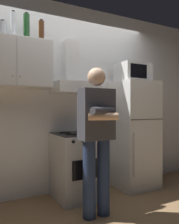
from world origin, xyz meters
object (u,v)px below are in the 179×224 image
range_hood (74,79)px  bottle_rum_dark (41,31)px  upper_cabinet (14,63)px  bottle_wine_green (27,27)px  microwave (133,73)px  bottle_canister_steel (3,29)px  stove_oven (77,165)px  refrigerator (134,134)px  person_standing (97,135)px  bottle_vodka_clear (13,25)px

range_hood → bottle_rum_dark: size_ratio=2.71×
upper_cabinet → bottle_wine_green: (0.15, -0.02, 0.46)m
microwave → upper_cabinet: bearing=176.5°
bottle_canister_steel → range_hood: bearing=-1.9°
stove_oven → range_hood: bearing=90.0°
microwave → bottle_canister_steel: 1.92m
refrigerator → bottle_rum_dark: size_ratio=5.79×
person_standing → bottle_rum_dark: (-0.41, 0.70, 1.28)m
bottle_wine_green → upper_cabinet: bearing=172.1°
microwave → bottle_wine_green: size_ratio=1.44×
person_standing → range_hood: bearing=86.1°
range_hood → microwave: (0.95, -0.11, 0.14)m
stove_oven → refrigerator: refrigerator is taller
range_hood → upper_cabinet: bearing=-179.9°
stove_oven → microwave: bearing=1.2°
range_hood → refrigerator: (0.95, -0.13, -0.80)m
person_standing → bottle_vodka_clear: (-0.75, 0.71, 1.30)m
refrigerator → microwave: microwave is taller
stove_oven → range_hood: (0.00, 0.13, 1.16)m
stove_oven → person_standing: size_ratio=0.53×
stove_oven → bottle_rum_dark: (-0.46, 0.09, 1.75)m
upper_cabinet → bottle_rum_dark: bottle_rum_dark is taller
stove_oven → person_standing: 0.77m
upper_cabinet → range_hood: bearing=0.1°
refrigerator → bottle_vodka_clear: bottle_vodka_clear is taller
refrigerator → person_standing: size_ratio=0.98×
refrigerator → bottle_vodka_clear: (-1.75, 0.10, 1.41)m
microwave → bottle_wine_green: bearing=177.0°
bottle_rum_dark → stove_oven: bearing=-11.4°
bottle_canister_steel → microwave: bearing=-4.2°
range_hood → person_standing: (-0.05, -0.73, -0.70)m
person_standing → bottle_canister_steel: (-0.87, 0.76, 1.25)m
bottle_vodka_clear → bottle_rum_dark: (0.34, -0.01, -0.02)m
upper_cabinet → refrigerator: 2.00m
microwave → bottle_vodka_clear: bearing=177.3°
bottle_wine_green → bottle_canister_steel: size_ratio=1.60×
refrigerator → bottle_canister_steel: bearing=175.2°
person_standing → bottle_wine_green: bottle_wine_green is taller
stove_oven → bottle_canister_steel: size_ratio=4.20×
stove_oven → person_standing: (-0.05, -0.61, 0.47)m
upper_cabinet → bottle_canister_steel: bearing=164.9°
bottle_rum_dark → microwave: bearing=-3.0°
upper_cabinet → bottle_rum_dark: 0.55m
refrigerator → bottle_vodka_clear: size_ratio=4.94×
upper_cabinet → stove_oven: bearing=-8.9°
upper_cabinet → bottle_wine_green: 0.48m
refrigerator → microwave: 0.94m
stove_oven → bottle_wine_green: (-0.65, 0.10, 1.78)m
upper_cabinet → bottle_canister_steel: bottle_canister_steel is taller
upper_cabinet → bottle_vodka_clear: bottle_vodka_clear is taller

